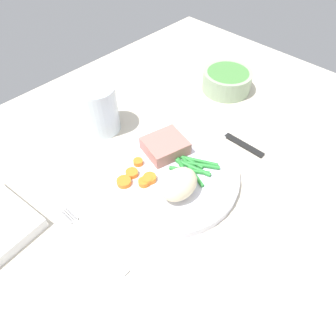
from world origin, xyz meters
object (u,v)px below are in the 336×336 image
at_px(knife, 223,134).
at_px(dinner_plate, 168,174).
at_px(salad_bowl, 227,80).
at_px(meat_portion, 165,146).
at_px(water_glass, 99,111).
at_px(fork, 93,239).

bearing_deg(knife, dinner_plate, 176.93).
bearing_deg(salad_bowl, dinner_plate, -163.13).
height_order(meat_portion, water_glass, water_glass).
bearing_deg(knife, fork, 177.86).
xyz_separation_m(knife, water_glass, (-0.16, 0.20, 0.04)).
relative_size(dinner_plate, meat_portion, 3.45).
relative_size(dinner_plate, salad_bowl, 2.25).
relative_size(meat_portion, fork, 0.46).
bearing_deg(dinner_plate, water_glass, 88.95).
height_order(fork, salad_bowl, salad_bowl).
xyz_separation_m(dinner_plate, fork, (-0.18, -0.00, -0.01)).
distance_m(dinner_plate, water_glass, 0.20).
xyz_separation_m(dinner_plate, knife, (0.17, -0.00, -0.01)).
bearing_deg(fork, dinner_plate, 4.29).
bearing_deg(meat_portion, salad_bowl, 10.72).
bearing_deg(knife, salad_bowl, 32.81).
bearing_deg(salad_bowl, fork, -168.86).
relative_size(fork, salad_bowl, 1.43).
bearing_deg(dinner_plate, fork, -179.17).
relative_size(water_glass, salad_bowl, 0.88).
height_order(meat_portion, knife, meat_portion).
relative_size(dinner_plate, fork, 1.58).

